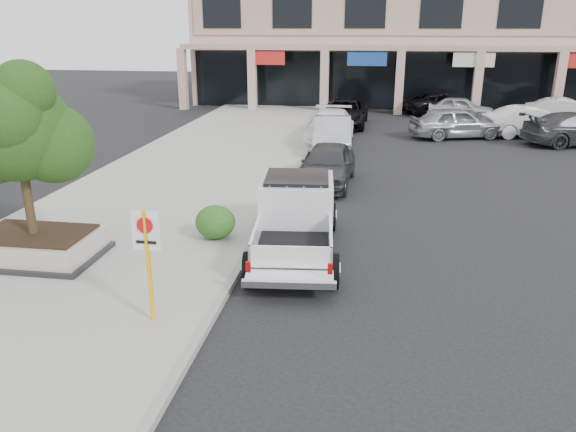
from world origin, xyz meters
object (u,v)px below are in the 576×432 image
object	(u,v)px
lot_car_e	(461,108)
curb_car_a	(328,165)
pickup_truck	(295,221)
lot_car_b	(532,122)
no_parking_sign	(148,251)
curb_car_d	(344,113)
lot_car_a	(456,123)
lot_car_f	(566,111)
planter	(35,246)
lot_car_d	(442,103)
curb_car_b	(332,135)
planter_tree	(26,128)
curb_car_c	(330,127)

from	to	relation	value
lot_car_e	curb_car_a	bearing A→B (deg)	168.35
pickup_truck	lot_car_b	distance (m)	20.79
no_parking_sign	pickup_truck	distance (m)	4.79
lot_car_b	curb_car_d	bearing A→B (deg)	70.89
curb_car_a	lot_car_a	world-z (taller)	lot_car_a
lot_car_b	lot_car_f	xyz separation A→B (m)	(3.11, 4.75, -0.05)
planter	lot_car_e	xyz separation A→B (m)	(13.63, 25.45, 0.23)
pickup_truck	lot_car_a	size ratio (longest dim) A/B	1.22
curb_car_d	lot_car_b	xyz separation A→B (m)	(10.14, -1.81, 0.04)
planter	curb_car_a	distance (m)	10.80
pickup_truck	lot_car_b	xyz separation A→B (m)	(10.20, 18.11, -0.11)
lot_car_d	lot_car_f	bearing A→B (deg)	-135.65
lot_car_b	lot_car_f	size ratio (longest dim) A/B	1.06
curb_car_b	curb_car_d	distance (m)	7.24
planter_tree	pickup_truck	bearing A→B (deg)	13.08
no_parking_sign	curb_car_d	distance (m)	24.22
lot_car_a	lot_car_e	distance (m)	6.79
planter	lot_car_f	bearing A→B (deg)	51.17
curb_car_a	curb_car_c	size ratio (longest dim) A/B	0.80
curb_car_b	curb_car_c	bearing A→B (deg)	93.59
curb_car_d	lot_car_b	size ratio (longest dim) A/B	1.13
curb_car_a	lot_car_a	size ratio (longest dim) A/B	0.94
lot_car_a	curb_car_d	bearing A→B (deg)	47.94
pickup_truck	lot_car_d	world-z (taller)	pickup_truck
curb_car_b	lot_car_f	distance (m)	16.81
planter_tree	curb_car_d	bearing A→B (deg)	73.56
planter	pickup_truck	distance (m)	6.59
curb_car_a	lot_car_e	world-z (taller)	curb_car_a
no_parking_sign	lot_car_a	size ratio (longest dim) A/B	0.48
planter_tree	pickup_truck	world-z (taller)	planter_tree
curb_car_d	lot_car_b	distance (m)	10.31
pickup_truck	lot_car_d	xyz separation A→B (m)	(6.26, 25.54, -0.19)
lot_car_f	planter	bearing A→B (deg)	150.01
lot_car_b	planter	bearing A→B (deg)	130.95
curb_car_d	lot_car_e	xyz separation A→B (m)	(7.19, 3.92, -0.07)
no_parking_sign	planter	bearing A→B (deg)	148.11
curb_car_c	curb_car_d	size ratio (longest dim) A/B	1.02
lot_car_e	lot_car_b	bearing A→B (deg)	-141.85
planter_tree	no_parking_sign	world-z (taller)	planter_tree
pickup_truck	lot_car_d	distance (m)	26.29
planter_tree	no_parking_sign	xyz separation A→B (m)	(3.99, -2.72, -1.78)
lot_car_a	lot_car_b	bearing A→B (deg)	-94.21
no_parking_sign	lot_car_d	xyz separation A→B (m)	(8.52, 29.71, -0.90)
planter	pickup_truck	bearing A→B (deg)	14.13
curb_car_c	lot_car_f	xyz separation A→B (m)	(13.65, 8.21, -0.05)
lot_car_d	lot_car_e	xyz separation A→B (m)	(0.99, -1.69, -0.03)
curb_car_a	no_parking_sign	bearing A→B (deg)	-99.78
planter_tree	curb_car_b	distance (m)	15.64
no_parking_sign	lot_car_e	xyz separation A→B (m)	(9.51, 28.01, -0.93)
pickup_truck	curb_car_c	distance (m)	14.65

